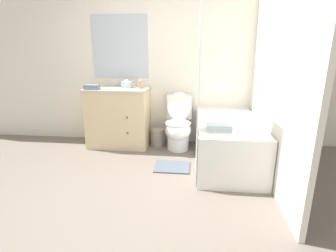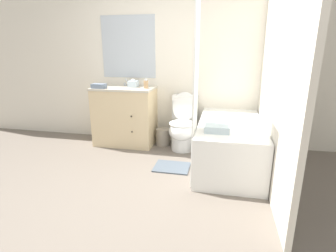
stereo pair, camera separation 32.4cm
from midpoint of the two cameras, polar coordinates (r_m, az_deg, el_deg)
ground_plane at (r=2.76m, az=-1.57°, el=-15.48°), size 14.00×14.00×0.00m
wall_back at (r=4.11m, az=4.24°, el=13.53°), size 8.00×0.06×2.50m
wall_right at (r=3.24m, az=24.93°, el=11.26°), size 0.05×2.77×2.50m
vanity_cabinet at (r=4.12m, az=-7.10°, el=2.28°), size 0.93×0.57×0.90m
sink_faucet at (r=4.20m, az=-6.56°, el=9.17°), size 0.14×0.12×0.12m
toilet at (r=3.89m, az=5.63°, el=-0.08°), size 0.38×0.63×0.84m
bathtub at (r=3.48m, az=15.83°, el=-3.76°), size 0.78×1.54×0.58m
shower_curtain at (r=2.81m, az=9.30°, el=7.03°), size 0.02×0.38×2.01m
wastebasket at (r=4.11m, az=1.14°, el=-2.40°), size 0.22×0.22×0.26m
tissue_box at (r=4.05m, az=-5.27°, el=9.13°), size 0.14×0.14×0.12m
soap_dispenser at (r=3.90m, az=-2.42°, el=9.09°), size 0.07×0.07×0.14m
hand_towel_folded at (r=3.99m, az=-12.57°, el=8.48°), size 0.21×0.12×0.06m
bath_towel_folded at (r=2.97m, az=13.72°, el=-0.50°), size 0.27×0.23×0.08m
bath_mat at (r=3.39m, az=3.63°, el=-8.96°), size 0.45×0.36×0.02m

